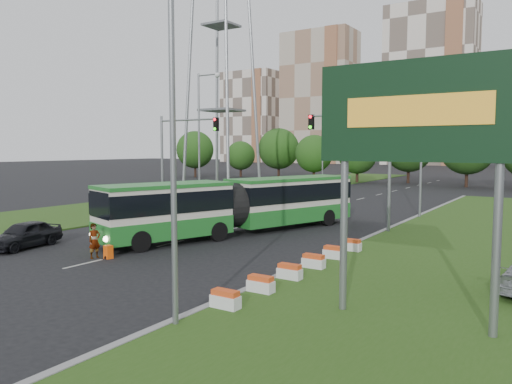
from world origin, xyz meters
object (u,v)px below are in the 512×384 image
Objects in this scene: car_left_far at (230,203)px; traffic_mast_left at (177,149)px; billboard at (417,122)px; pedestrian at (94,241)px; shopping_trolley at (108,252)px; car_left_near at (24,234)px; transmission_pylon at (221,8)px; traffic_mast_median at (365,149)px; articulated_bus at (236,205)px.

traffic_mast_left is at bearing -118.52° from car_left_far.
billboard is 4.61× the size of pedestrian.
car_left_near is at bearing -164.67° from shopping_trolley.
transmission_pylon is 28.05m from car_left_far.
traffic_mast_median is 20.94m from car_left_near.
shopping_trolley is (17.09, -32.57, -21.67)m from transmission_pylon.
pedestrian is (5.32, 0.33, 0.14)m from car_left_near.
pedestrian is at bearing -81.67° from articulated_bus.
traffic_mast_median is at bearing -21.65° from pedestrian.
traffic_mast_median is at bearing 71.60° from shopping_trolley.
car_left_near is 6.01m from shopping_trolley.
articulated_bus is at bearing -25.88° from traffic_mast_left.
traffic_mast_median is 14.63m from car_left_far.
articulated_bus is 27.55× the size of shopping_trolley.
transmission_pylon reaches higher than shopping_trolley.
car_left_far is 2.64× the size of pedestrian.
transmission_pylon is 66.88× the size of shopping_trolley.
transmission_pylon is 35.69m from articulated_bus.
articulated_bus reaches higher than shopping_trolley.
traffic_mast_median reaches higher than car_left_near.
traffic_mast_left reaches higher than car_left_far.
shopping_trolley is at bearing 174.61° from billboard.
billboard is at bearing -86.50° from pedestrian.
pedestrian reaches higher than car_left_near.
car_left_near is at bearing -106.62° from articulated_bus.
billboard is 0.44× the size of articulated_bus.
billboard reaches higher than pedestrian.
billboard is 16.31m from shopping_trolley.
transmission_pylon is 42.70m from shopping_trolley.
transmission_pylon is at bearing 120.66° from car_left_far.
transmission_pylon reaches higher than articulated_bus.
traffic_mast_left reaches higher than articulated_bus.
shopping_trolley is at bearing -4.39° from car_left_near.
traffic_mast_median is 4.61× the size of pedestrian.
car_left_near is (-13.65, -15.19, -4.62)m from traffic_mast_median.
traffic_mast_median is 1.75× the size of car_left_far.
shopping_trolley is (7.47, -13.57, -5.02)m from traffic_mast_left.
traffic_mast_median is 15.19m from traffic_mast_left.
traffic_mast_median and traffic_mast_left have the same top height.
articulated_bus is (18.18, -23.15, -20.17)m from transmission_pylon.
car_left_near reaches higher than shopping_trolley.
billboard reaches higher than car_left_far.
traffic_mast_left is 4.61× the size of pedestrian.
shopping_trolley is (0.65, 0.29, -0.54)m from pedestrian.
pedestrian is at bearing -6.75° from car_left_near.
billboard is 21.82m from car_left_near.
billboard is 1.86× the size of car_left_near.
traffic_mast_left is 16.29m from shopping_trolley.
traffic_mast_left is (-22.63, 15.00, -0.81)m from billboard.
traffic_mast_left is 16.09m from pedestrian.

